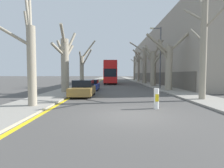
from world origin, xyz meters
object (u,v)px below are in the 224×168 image
at_px(street_tree_left_2, 82,67).
at_px(traffic_bollard, 156,99).
at_px(street_tree_left_0, 29,56).
at_px(street_tree_right_4, 138,65).
at_px(street_tree_right_5, 134,67).
at_px(double_decker_bus, 110,71).
at_px(street_tree_right_1, 167,64).
at_px(parked_car_0, 83,88).
at_px(street_tree_left_1, 64,62).
at_px(street_tree_right_2, 153,65).
at_px(lamp_post, 159,55).
at_px(street_tree_right_0, 203,45).
at_px(street_tree_right_3, 143,64).
at_px(parked_car_1, 91,85).

height_order(street_tree_left_2, traffic_bollard, street_tree_left_2).
bearing_deg(street_tree_left_0, traffic_bollard, -3.51).
height_order(street_tree_right_4, street_tree_right_5, street_tree_right_5).
relative_size(street_tree_left_0, double_decker_bus, 0.70).
bearing_deg(street_tree_left_2, double_decker_bus, 67.12).
xyz_separation_m(double_decker_bus, traffic_bollard, (2.83, -26.29, -1.96)).
bearing_deg(street_tree_right_1, street_tree_right_4, 89.73).
bearing_deg(double_decker_bus, parked_car_0, -96.35).
relative_size(street_tree_left_1, street_tree_right_1, 1.00).
bearing_deg(street_tree_right_5, traffic_bollard, -95.62).
height_order(street_tree_right_1, street_tree_right_2, street_tree_right_2).
bearing_deg(street_tree_right_4, lamp_post, -91.80).
height_order(street_tree_right_4, traffic_bollard, street_tree_right_4).
xyz_separation_m(street_tree_left_2, street_tree_right_2, (11.01, 1.45, 0.27)).
distance_m(street_tree_right_0, street_tree_right_5, 38.28).
height_order(street_tree_left_0, street_tree_right_5, street_tree_right_5).
xyz_separation_m(street_tree_left_1, double_decker_bus, (4.53, 18.19, -0.66)).
relative_size(street_tree_right_1, street_tree_right_4, 0.81).
xyz_separation_m(parked_car_0, lamp_post, (8.48, 6.13, 3.64)).
xyz_separation_m(street_tree_right_1, street_tree_right_5, (0.14, 31.06, 0.75)).
bearing_deg(street_tree_right_3, street_tree_left_0, -113.79).
xyz_separation_m(street_tree_right_4, lamp_post, (-0.68, -21.82, 0.22)).
bearing_deg(parked_car_0, lamp_post, 35.83).
height_order(street_tree_right_0, street_tree_right_2, street_tree_right_0).
xyz_separation_m(street_tree_left_0, parked_car_0, (2.26, 5.28, -2.36)).
distance_m(street_tree_right_1, traffic_bollard, 11.37).
distance_m(street_tree_right_4, lamp_post, 21.83).
bearing_deg(double_decker_bus, street_tree_right_1, -67.00).
relative_size(street_tree_right_3, double_decker_bus, 0.83).
distance_m(street_tree_right_0, parked_car_1, 13.20).
height_order(street_tree_left_2, street_tree_right_1, street_tree_left_2).
height_order(street_tree_left_0, street_tree_right_0, street_tree_right_0).
distance_m(street_tree_right_5, parked_car_0, 36.98).
relative_size(street_tree_right_1, parked_car_0, 1.53).
relative_size(lamp_post, traffic_bollard, 6.65).
bearing_deg(traffic_bollard, street_tree_right_0, 36.51).
bearing_deg(street_tree_right_0, lamp_post, 95.59).
height_order(street_tree_left_0, traffic_bollard, street_tree_left_0).
relative_size(street_tree_left_2, parked_car_0, 1.60).
distance_m(street_tree_right_0, street_tree_right_3, 23.26).
height_order(street_tree_left_0, street_tree_left_1, street_tree_left_0).
relative_size(street_tree_left_1, lamp_post, 0.86).
bearing_deg(lamp_post, traffic_bollard, -105.83).
xyz_separation_m(street_tree_right_0, street_tree_right_4, (-0.17, 30.55, 0.00)).
distance_m(double_decker_bus, parked_car_0, 20.77).
height_order(street_tree_right_4, lamp_post, street_tree_right_4).
xyz_separation_m(street_tree_left_2, double_decker_bus, (4.10, 9.71, -0.56)).
distance_m(street_tree_left_2, parked_car_0, 11.26).
xyz_separation_m(street_tree_left_2, street_tree_right_5, (11.00, 24.83, 0.83)).
distance_m(street_tree_right_4, parked_car_1, 24.00).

